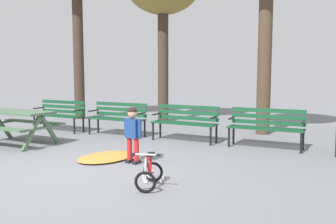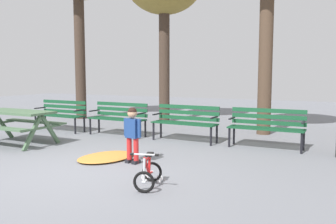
{
  "view_description": "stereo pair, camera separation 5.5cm",
  "coord_description": "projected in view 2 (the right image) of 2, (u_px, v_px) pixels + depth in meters",
  "views": [
    {
      "loc": [
        3.83,
        -4.58,
        1.6
      ],
      "look_at": [
        0.82,
        1.79,
        0.85
      ],
      "focal_mm": 38.21,
      "sensor_mm": 36.0,
      "label": 1
    },
    {
      "loc": [
        3.88,
        -4.55,
        1.6
      ],
      "look_at": [
        0.82,
        1.79,
        0.85
      ],
      "focal_mm": 38.21,
      "sensor_mm": 36.0,
      "label": 2
    }
  ],
  "objects": [
    {
      "name": "park_bench_far_left",
      "position": [
        61.0,
        113.0,
        10.1
      ],
      "size": [
        1.62,
        0.52,
        0.85
      ],
      "color": "#144728",
      "rests_on": "ground"
    },
    {
      "name": "park_bench_right",
      "position": [
        186.0,
        120.0,
        8.53
      ],
      "size": [
        1.62,
        0.54,
        0.85
      ],
      "color": "#144728",
      "rests_on": "ground"
    },
    {
      "name": "park_bench_left",
      "position": [
        119.0,
        116.0,
        9.34
      ],
      "size": [
        1.62,
        0.53,
        0.85
      ],
      "color": "#144728",
      "rests_on": "ground"
    },
    {
      "name": "picnic_table",
      "position": [
        16.0,
        118.0,
        8.17
      ],
      "size": [
        1.83,
        1.38,
        0.79
      ],
      "color": "#4C6B4C",
      "rests_on": "ground"
    },
    {
      "name": "child_standing",
      "position": [
        132.0,
        131.0,
        6.38
      ],
      "size": [
        0.38,
        0.2,
        1.01
      ],
      "color": "red",
      "rests_on": "ground"
    },
    {
      "name": "ground",
      "position": [
        77.0,
        171.0,
        5.92
      ],
      "size": [
        36.0,
        36.0,
        0.0
      ],
      "primitive_type": "plane",
      "color": "slate"
    },
    {
      "name": "leaf_pile",
      "position": [
        106.0,
        157.0,
        6.78
      ],
      "size": [
        1.09,
        1.35,
        0.07
      ],
      "primitive_type": "ellipsoid",
      "rotation": [
        0.0,
        0.0,
        1.34
      ],
      "color": "#C68438",
      "rests_on": "ground"
    },
    {
      "name": "kids_bicycle",
      "position": [
        148.0,
        173.0,
        5.07
      ],
      "size": [
        0.49,
        0.62,
        0.54
      ],
      "color": "black",
      "rests_on": "ground"
    },
    {
      "name": "park_bench_far_right",
      "position": [
        267.0,
        125.0,
        7.7
      ],
      "size": [
        1.61,
        0.48,
        0.85
      ],
      "color": "#144728",
      "rests_on": "ground"
    }
  ]
}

